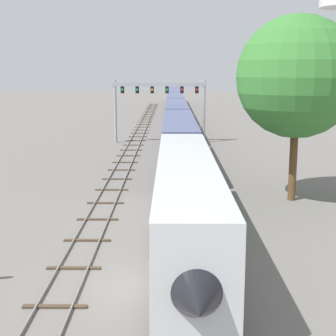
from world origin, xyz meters
name	(u,v)px	position (x,y,z in m)	size (l,w,h in m)	color
ground_plane	(144,287)	(0.00, 0.00, 0.00)	(400.00, 400.00, 0.00)	slate
track_main	(176,128)	(2.00, 60.00, 0.07)	(2.60, 200.00, 0.16)	slate
track_near	(132,147)	(-3.50, 40.00, 0.07)	(2.60, 160.00, 0.16)	slate
passenger_train	(176,111)	(2.00, 62.54, 2.61)	(3.04, 137.37, 4.80)	silver
signal_gantry	(160,96)	(-0.25, 44.52, 6.01)	(12.10, 0.49, 8.15)	#999BA0
trackside_tree_left	(297,77)	(10.07, 15.13, 8.91)	(8.65, 8.65, 13.25)	brown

